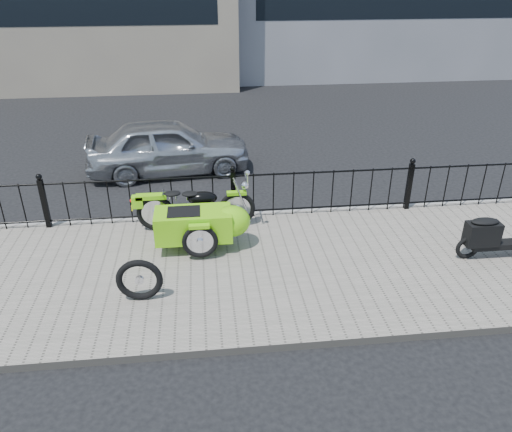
{
  "coord_description": "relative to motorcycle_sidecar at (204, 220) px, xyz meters",
  "views": [
    {
      "loc": [
        -0.54,
        -7.37,
        4.63
      ],
      "look_at": [
        0.28,
        -0.1,
        0.84
      ],
      "focal_mm": 35.0,
      "sensor_mm": 36.0,
      "label": 1
    }
  ],
  "objects": [
    {
      "name": "sedan_car",
      "position": [
        -0.77,
        3.77,
        0.06
      ],
      "size": [
        3.97,
        1.94,
        1.3
      ],
      "primitive_type": "imported",
      "rotation": [
        0.0,
        0.0,
        1.68
      ],
      "color": "#B1B3B8",
      "rests_on": "ground"
    },
    {
      "name": "ground",
      "position": [
        0.58,
        -0.34,
        -0.59
      ],
      "size": [
        120.0,
        120.0,
        0.0
      ],
      "primitive_type": "plane",
      "color": "black",
      "rests_on": "ground"
    },
    {
      "name": "motorcycle_sidecar",
      "position": [
        0.0,
        0.0,
        0.0
      ],
      "size": [
        2.28,
        1.48,
        0.98
      ],
      "color": "black",
      "rests_on": "sidewalk"
    },
    {
      "name": "iron_fence",
      "position": [
        0.58,
        0.96,
        -0.01
      ],
      "size": [
        14.11,
        0.11,
        1.08
      ],
      "color": "black",
      "rests_on": "sidewalk"
    },
    {
      "name": "sidewalk",
      "position": [
        0.58,
        -0.84,
        -0.53
      ],
      "size": [
        30.0,
        3.8,
        0.12
      ],
      "primitive_type": "cube",
      "color": "gray",
      "rests_on": "ground"
    },
    {
      "name": "scooter",
      "position": [
        4.83,
        -0.98,
        -0.07
      ],
      "size": [
        1.53,
        0.45,
        1.03
      ],
      "color": "black",
      "rests_on": "sidewalk"
    },
    {
      "name": "spare_tire",
      "position": [
        -0.97,
        -1.54,
        -0.13
      ],
      "size": [
        0.69,
        0.11,
        0.68
      ],
      "primitive_type": "torus",
      "rotation": [
        1.57,
        0.0,
        -0.03
      ],
      "color": "black",
      "rests_on": "sidewalk"
    },
    {
      "name": "curb",
      "position": [
        0.58,
        1.1,
        -0.53
      ],
      "size": [
        30.0,
        0.1,
        0.12
      ],
      "primitive_type": "cube",
      "color": "gray",
      "rests_on": "ground"
    }
  ]
}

